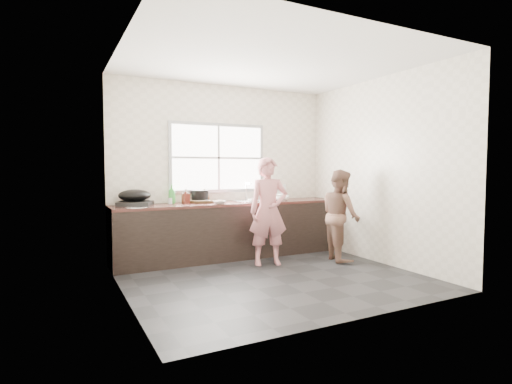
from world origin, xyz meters
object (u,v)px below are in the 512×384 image
person_side (341,215)px  burner (135,204)px  bottle_brown_tall (186,197)px  bottle_brown_short (205,196)px  wok (135,195)px  glass_jar (170,201)px  bowl_crabs (281,199)px  pot_lid_left (137,207)px  plate_food (193,202)px  bottle_green (172,194)px  cutting_board (202,201)px  woman (268,215)px  bowl_mince (220,202)px  pot_lid_right (145,204)px  dish_rack (274,192)px  black_pot (200,196)px  bowl_held (253,200)px

person_side → burner: size_ratio=3.13×
person_side → bottle_brown_tall: 2.34m
bottle_brown_short → wok: 1.09m
bottle_brown_tall → glass_jar: size_ratio=2.24×
person_side → burner: 3.00m
bowl_crabs → pot_lid_left: 2.31m
plate_food → bottle_green: 0.36m
person_side → cutting_board: person_side is taller
woman → bowl_mince: 0.75m
woman → pot_lid_right: 1.80m
person_side → pot_lid_right: (-2.65, 1.15, 0.18)m
bottle_green → glass_jar: size_ratio=3.15×
burner → dish_rack: bearing=3.1°
cutting_board → dish_rack: (1.29, 0.05, 0.11)m
woman → dish_rack: woman is taller
cutting_board → bowl_crabs: size_ratio=1.97×
bowl_crabs → burner: (-2.28, 0.15, 0.00)m
black_pot → wok: 1.01m
bowl_crabs → pot_lid_right: bowl_crabs is taller
bottle_brown_short → pot_lid_right: 0.92m
glass_jar → wok: wok is taller
cutting_board → bowl_held: bearing=-16.5°
burner → pot_lid_left: 0.26m
bottle_brown_short → wok: bearing=-173.6°
bottle_brown_tall → pot_lid_left: (-0.77, -0.31, -0.09)m
bowl_held → glass_jar: size_ratio=2.15×
person_side → wok: (-2.82, 1.03, 0.32)m
pot_lid_right → bottle_brown_tall: bearing=-13.2°
cutting_board → burner: burner is taller
black_pot → pot_lid_left: bearing=-157.4°
black_pot → bottle_green: size_ratio=0.91×
black_pot → dish_rack: size_ratio=0.75×
plate_food → wok: size_ratio=0.46×
bowl_mince → pot_lid_left: 1.19m
cutting_board → bowl_mince: size_ratio=2.06×
pot_lid_left → bowl_mince: bearing=0.0°
bottle_brown_short → plate_food: bearing=-171.0°
bottle_brown_tall → glass_jar: bearing=171.4°
bowl_held → bottle_green: bearing=167.9°
black_pot → pot_lid_left: 1.13m
bowl_held → plate_food: size_ratio=0.94×
bottle_brown_tall → bottle_brown_short: (0.34, 0.13, -0.01)m
woman → black_pot: woman is taller
bowl_mince → glass_jar: 0.73m
bottle_brown_short → glass_jar: size_ratio=2.09×
cutting_board → bottle_brown_short: bearing=51.9°
bowl_crabs → black_pot: bearing=165.7°
cutting_board → pot_lid_left: 1.09m
burner → pot_lid_right: (0.17, 0.18, -0.03)m
cutting_board → burner: 1.01m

